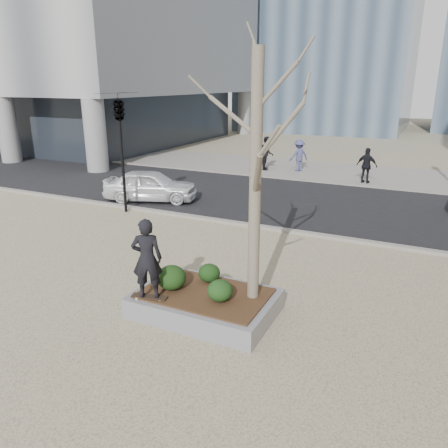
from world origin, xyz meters
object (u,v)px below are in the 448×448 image
at_px(planter, 205,303).
at_px(skateboard, 149,298).
at_px(police_car, 151,185).
at_px(skateboarder, 147,259).

relative_size(planter, skateboard, 3.85).
distance_m(planter, police_car, 9.87).
distance_m(skateboarder, police_car, 9.87).
bearing_deg(skateboarder, skateboard, 180.00).
height_order(planter, skateboarder, skateboarder).
xyz_separation_m(planter, police_car, (-6.53, 7.38, 0.46)).
relative_size(planter, skateboarder, 1.74).
distance_m(skateboard, skateboarder, 0.90).
bearing_deg(planter, skateboarder, -142.52).
relative_size(skateboard, skateboarder, 0.45).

